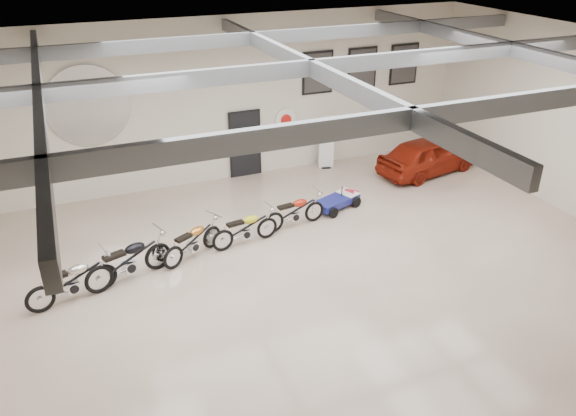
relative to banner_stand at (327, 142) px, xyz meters
name	(u,v)px	position (x,y,z in m)	size (l,w,h in m)	color
floor	(308,271)	(-3.17, -5.50, -0.91)	(16.00, 12.00, 0.01)	beige
ceiling	(312,55)	(-3.17, -5.50, 4.09)	(16.00, 12.00, 0.01)	slate
back_wall	(227,101)	(-3.17, 0.50, 1.59)	(16.00, 0.02, 5.00)	beige
ceiling_beams	(311,68)	(-3.17, -5.50, 3.84)	(15.80, 11.80, 0.32)	slate
door	(245,145)	(-2.67, 0.45, 0.14)	(0.92, 0.08, 2.10)	black
logo_plaque	(88,106)	(-7.17, 0.45, 1.89)	(2.30, 0.06, 1.16)	silver
poster_left	(318,73)	(-0.17, 0.46, 2.19)	(1.05, 0.08, 1.35)	black
poster_mid	(362,68)	(1.43, 0.46, 2.19)	(1.05, 0.08, 1.35)	black
poster_right	(404,64)	(3.03, 0.46, 2.19)	(1.05, 0.08, 1.35)	black
oil_sign	(286,120)	(-1.27, 0.45, 0.79)	(0.72, 0.10, 0.72)	white
banner_stand	(327,142)	(0.00, 0.00, 0.00)	(0.49, 0.20, 1.82)	white
motorcycle_silver	(71,281)	(-8.29, -4.60, -0.41)	(1.93, 0.60, 1.01)	silver
motorcycle_black	(128,260)	(-7.05, -4.28, -0.37)	(2.07, 0.64, 1.07)	silver
motorcycle_gold	(193,241)	(-5.48, -3.87, -0.44)	(1.79, 0.55, 0.93)	silver
motorcycle_yellow	(245,228)	(-4.10, -3.75, -0.45)	(1.78, 0.55, 0.93)	silver
motorcycle_red	(294,211)	(-2.59, -3.37, -0.44)	(1.79, 0.56, 0.93)	silver
go_kart	(340,197)	(-0.92, -2.78, -0.60)	(1.71, 0.77, 0.62)	navy
vintage_car	(427,156)	(2.83, -1.63, -0.31)	(3.51, 1.42, 1.20)	maroon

